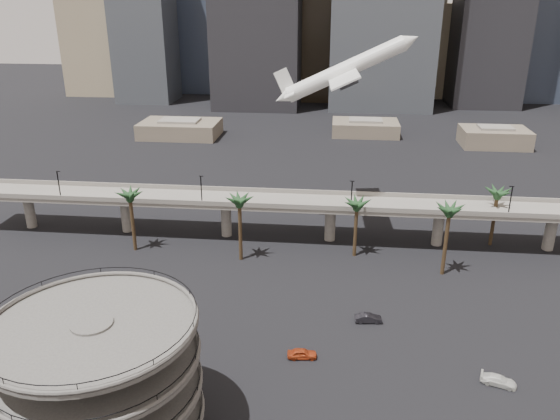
# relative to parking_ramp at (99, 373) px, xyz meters

# --- Properties ---
(parking_ramp) EXTENTS (22.20, 22.20, 17.35)m
(parking_ramp) POSITION_rel_parking_ramp_xyz_m (0.00, 0.00, 0.00)
(parking_ramp) COLOR #4E4C48
(parking_ramp) RESTS_ON ground
(overpass) EXTENTS (130.00, 9.30, 14.70)m
(overpass) POSITION_rel_parking_ramp_xyz_m (13.00, 59.00, -2.50)
(overpass) COLOR slate
(overpass) RESTS_ON ground
(palm_trees) EXTENTS (76.40, 18.40, 14.00)m
(palm_trees) POSITION_rel_parking_ramp_xyz_m (24.58, 51.18, 1.46)
(palm_trees) COLOR #412E1C
(palm_trees) RESTS_ON ground
(low_buildings) EXTENTS (135.00, 27.50, 6.80)m
(low_buildings) POSITION_rel_parking_ramp_xyz_m (19.89, 146.30, -6.97)
(low_buildings) COLOR brown
(low_buildings) RESTS_ON ground
(airborne_jet) EXTENTS (30.42, 28.00, 16.20)m
(airborne_jet) POSITION_rel_parking_ramp_xyz_m (25.78, 70.94, 23.50)
(airborne_jet) COLOR white
(airborne_jet) RESTS_ON ground
(car_a) EXTENTS (4.36, 2.15, 1.43)m
(car_a) POSITION_rel_parking_ramp_xyz_m (20.95, 18.20, -9.12)
(car_a) COLOR #B23C19
(car_a) RESTS_ON ground
(car_b) EXTENTS (4.40, 1.90, 1.41)m
(car_b) POSITION_rel_parking_ramp_xyz_m (30.71, 28.40, -9.13)
(car_b) COLOR black
(car_b) RESTS_ON ground
(car_c) EXTENTS (4.91, 3.11, 1.33)m
(car_c) POSITION_rel_parking_ramp_xyz_m (47.12, 15.21, -9.17)
(car_c) COLOR silver
(car_c) RESTS_ON ground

